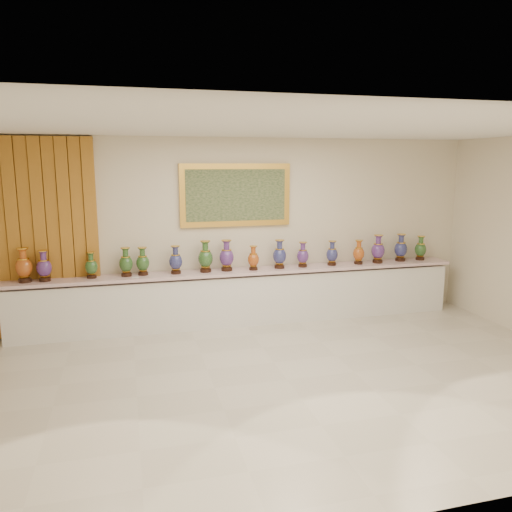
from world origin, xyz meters
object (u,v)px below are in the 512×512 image
at_px(counter, 244,297).
at_px(vase_0, 24,267).
at_px(vase_1, 44,267).
at_px(vase_2, 91,266).

bearing_deg(counter, vase_0, -179.40).
height_order(counter, vase_0, vase_0).
relative_size(vase_0, vase_1, 1.11).
distance_m(counter, vase_1, 3.06).
distance_m(vase_0, vase_1, 0.27).
relative_size(counter, vase_0, 14.45).
bearing_deg(vase_0, vase_1, -0.77).
height_order(counter, vase_2, vase_2).
height_order(vase_0, vase_2, vase_0).
xyz_separation_m(counter, vase_1, (-2.99, -0.04, 0.67)).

